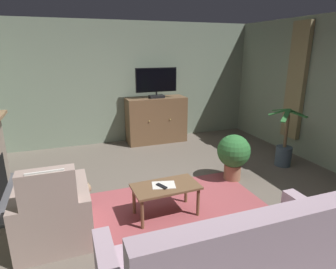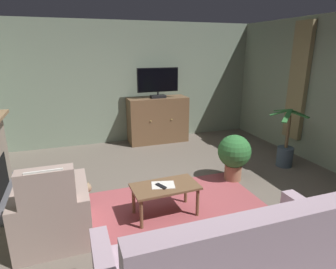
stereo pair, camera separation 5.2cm
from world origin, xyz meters
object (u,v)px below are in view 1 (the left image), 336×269
(coffee_table, at_px, (166,190))
(sofa_floral, at_px, (232,268))
(potted_plant_tall_palm_by_window, at_px, (284,151))
(potted_plant_small_fern_corner, at_px, (234,153))
(television, at_px, (156,82))
(armchair_facing_sofa, at_px, (54,215))
(tv_remote, at_px, (162,186))
(cat, at_px, (77,186))
(folded_newspaper, at_px, (164,185))
(tv_cabinet, at_px, (156,121))

(coffee_table, xyz_separation_m, sofa_floral, (0.10, -1.45, -0.05))
(potted_plant_tall_palm_by_window, bearing_deg, sofa_floral, -138.40)
(potted_plant_small_fern_corner, bearing_deg, coffee_table, -155.93)
(television, relative_size, armchair_facing_sofa, 0.93)
(potted_plant_tall_palm_by_window, xyz_separation_m, potted_plant_small_fern_corner, (-1.25, -0.20, 0.18))
(tv_remote, distance_m, sofa_floral, 1.45)
(television, height_order, potted_plant_small_fern_corner, television)
(armchair_facing_sofa, bearing_deg, potted_plant_small_fern_corner, 13.54)
(sofa_floral, height_order, cat, sofa_floral)
(cat, bearing_deg, coffee_table, -44.08)
(coffee_table, distance_m, folded_newspaper, 0.07)
(tv_remote, relative_size, potted_plant_small_fern_corner, 0.21)
(tv_remote, bearing_deg, tv_cabinet, -40.35)
(television, distance_m, sofa_floral, 4.67)
(coffee_table, bearing_deg, cat, 135.92)
(tv_remote, bearing_deg, sofa_floral, 162.41)
(potted_plant_small_fern_corner, xyz_separation_m, cat, (-2.52, 0.41, -0.37))
(tv_cabinet, xyz_separation_m, television, (0.00, -0.05, 0.92))
(tv_cabinet, height_order, coffee_table, tv_cabinet)
(tv_remote, xyz_separation_m, potted_plant_small_fern_corner, (1.50, 0.66, 0.03))
(folded_newspaper, xyz_separation_m, armchair_facing_sofa, (-1.36, -0.06, -0.12))
(tv_cabinet, relative_size, television, 1.45)
(folded_newspaper, bearing_deg, tv_cabinet, 87.76)
(potted_plant_tall_palm_by_window, bearing_deg, potted_plant_small_fern_corner, -170.82)
(tv_remote, height_order, sofa_floral, sofa_floral)
(coffee_table, relative_size, tv_remote, 5.23)
(armchair_facing_sofa, height_order, cat, armchair_facing_sofa)
(folded_newspaper, bearing_deg, cat, 149.47)
(armchair_facing_sofa, distance_m, cat, 1.15)
(armchair_facing_sofa, bearing_deg, tv_remote, 0.86)
(coffee_table, bearing_deg, armchair_facing_sofa, -178.42)
(sofa_floral, distance_m, cat, 2.78)
(potted_plant_small_fern_corner, bearing_deg, tv_cabinet, 103.44)
(folded_newspaper, bearing_deg, armchair_facing_sofa, -163.94)
(folded_newspaper, relative_size, potted_plant_small_fern_corner, 0.38)
(television, xyz_separation_m, tv_remote, (-0.91, -3.04, -0.98))
(sofa_floral, bearing_deg, coffee_table, 93.77)
(folded_newspaper, relative_size, armchair_facing_sofa, 0.29)
(folded_newspaper, bearing_deg, coffee_table, -24.78)
(tv_remote, bearing_deg, potted_plant_small_fern_corner, -90.19)
(tv_remote, distance_m, potted_plant_tall_palm_by_window, 2.88)
(tv_cabinet, bearing_deg, coffee_table, -105.41)
(folded_newspaper, distance_m, armchair_facing_sofa, 1.36)
(tv_cabinet, xyz_separation_m, coffee_table, (-0.85, -3.08, -0.13))
(tv_remote, height_order, armchair_facing_sofa, armchair_facing_sofa)
(coffee_table, relative_size, potted_plant_tall_palm_by_window, 0.80)
(television, xyz_separation_m, potted_plant_tall_palm_by_window, (1.83, -2.18, -1.14))
(potted_plant_tall_palm_by_window, height_order, cat, potted_plant_tall_palm_by_window)
(tv_cabinet, relative_size, folded_newspaper, 4.63)
(coffee_table, xyz_separation_m, folded_newspaper, (-0.02, 0.02, 0.06))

